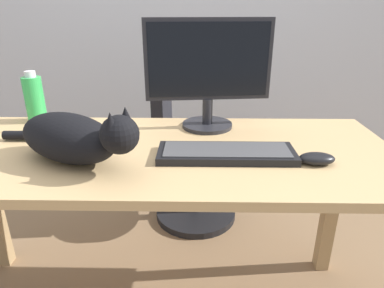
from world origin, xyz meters
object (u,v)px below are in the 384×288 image
Objects in this scene: monitor at (208,70)px; keyboard at (226,153)px; cat at (73,137)px; water_bottle at (34,99)px; computer_mouse at (317,159)px; office_chair at (187,161)px.

monitor is 1.09× the size of keyboard.
monitor is at bearing 100.53° from keyboard.
water_bottle is (-0.30, 0.39, 0.02)m from cat.
cat is 0.49m from water_bottle.
computer_mouse is at bearing -45.92° from monitor.
cat is at bearing -141.56° from monitor.
water_bottle is at bearing 159.01° from computer_mouse.
water_bottle is (-0.77, 0.35, 0.08)m from keyboard.
office_chair is at bearing 34.53° from water_bottle.
cat reaches higher than keyboard.
keyboard is at bearing -79.47° from monitor.
keyboard is at bearing -78.92° from office_chair.
computer_mouse is at bearing -62.66° from office_chair.
monitor is 4.36× the size of computer_mouse.
monitor is at bearing -78.60° from office_chair.
office_chair is at bearing 101.08° from keyboard.
monitor is at bearing -4.88° from water_bottle.
water_bottle is (-1.04, 0.40, 0.08)m from computer_mouse.
water_bottle is at bearing 126.96° from cat.
monitor is 0.55m from cat.
cat is (-0.47, -0.04, 0.07)m from keyboard.
monitor is 0.89× the size of cat.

